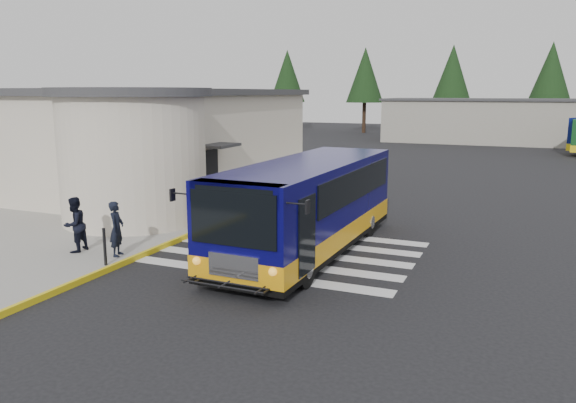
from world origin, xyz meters
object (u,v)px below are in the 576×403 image
at_px(transit_bus, 308,210).
at_px(bollard, 105,247).
at_px(pedestrian_a, 117,229).
at_px(pedestrian_b, 75,225).

height_order(transit_bus, bollard, transit_bus).
relative_size(transit_bus, bollard, 9.48).
relative_size(pedestrian_a, pedestrian_b, 0.98).
bearing_deg(pedestrian_a, transit_bus, -77.62).
bearing_deg(pedestrian_b, bollard, 64.67).
bearing_deg(pedestrian_b, pedestrian_a, 93.49).
distance_m(pedestrian_a, pedestrian_b, 1.43).
xyz_separation_m(transit_bus, pedestrian_a, (-4.74, -2.98, -0.38)).
bearing_deg(bollard, pedestrian_a, 109.00).
height_order(pedestrian_b, bollard, pedestrian_b).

